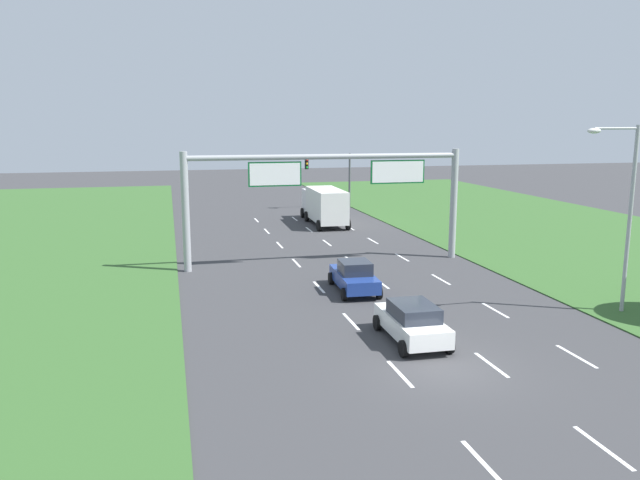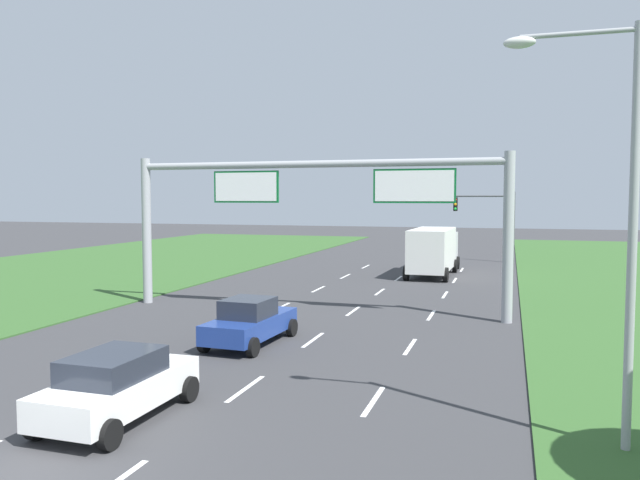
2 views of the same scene
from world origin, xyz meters
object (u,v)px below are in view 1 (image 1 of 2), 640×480
(sign_gantry, at_px, (330,185))
(traffic_light_mast, at_px, (331,171))
(car_near_red, at_px, (354,276))
(box_truck, at_px, (324,204))
(street_lamp, at_px, (624,203))
(car_lead_silver, at_px, (412,322))

(sign_gantry, xyz_separation_m, traffic_light_mast, (6.61, 24.82, -1.04))
(car_near_red, distance_m, box_truck, 22.16)
(box_truck, xyz_separation_m, traffic_light_mast, (3.14, 9.56, 2.17))
(sign_gantry, bearing_deg, car_near_red, -93.22)
(street_lamp, bearing_deg, traffic_light_mast, 95.41)
(car_lead_silver, bearing_deg, street_lamp, 8.55)
(sign_gantry, distance_m, street_lamp, 16.46)
(street_lamp, bearing_deg, car_near_red, 148.83)
(car_lead_silver, distance_m, traffic_light_mast, 39.85)
(car_near_red, xyz_separation_m, street_lamp, (10.55, -6.38, 4.29))
(car_near_red, distance_m, street_lamp, 13.06)
(sign_gantry, relative_size, street_lamp, 2.03)
(car_lead_silver, xyz_separation_m, box_truck, (3.78, 29.57, 0.88))
(car_near_red, bearing_deg, box_truck, 83.20)
(car_lead_silver, bearing_deg, sign_gantry, 89.81)
(car_lead_silver, xyz_separation_m, traffic_light_mast, (6.92, 39.13, 3.05))
(box_truck, distance_m, sign_gantry, 15.98)
(car_lead_silver, xyz_separation_m, sign_gantry, (0.31, 14.31, 4.09))
(car_near_red, height_order, street_lamp, street_lamp)
(sign_gantry, bearing_deg, street_lamp, -51.76)
(car_lead_silver, relative_size, sign_gantry, 0.25)
(sign_gantry, bearing_deg, car_lead_silver, -91.23)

